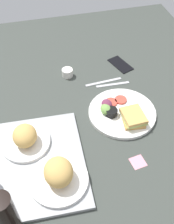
{
  "coord_description": "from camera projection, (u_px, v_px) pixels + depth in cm",
  "views": [
    {
      "loc": [
        -78.89,
        23.31,
        94.04
      ],
      "look_at": [
        2.0,
        3.0,
        4.0
      ],
      "focal_mm": 44.91,
      "sensor_mm": 36.0,
      "label": 1
    }
  ],
  "objects": [
    {
      "name": "ground_plane",
      "position": [
        95.0,
        122.0,
        1.26
      ],
      "size": [
        190.0,
        150.0,
        3.0
      ],
      "primitive_type": "cube",
      "color": "#383D38"
    },
    {
      "name": "serving_tray",
      "position": [
        42.0,
        162.0,
        1.09
      ],
      "size": [
        46.47,
        35.03,
        1.6
      ],
      "primitive_type": "cube",
      "rotation": [
        0.0,
        0.0,
        -0.05
      ],
      "color": "#9EA0A3",
      "rests_on": "ground_plane"
    },
    {
      "name": "bread_plate_near",
      "position": [
        59.0,
        175.0,
        1.0
      ],
      "size": [
        21.97,
        21.97,
        9.71
      ],
      "color": "white",
      "rests_on": "serving_tray"
    },
    {
      "name": "bread_plate_far",
      "position": [
        25.0,
        138.0,
        1.12
      ],
      "size": [
        20.05,
        20.05,
        8.97
      ],
      "color": "white",
      "rests_on": "serving_tray"
    },
    {
      "name": "plate_with_salad",
      "position": [
        122.0,
        112.0,
        1.26
      ],
      "size": [
        30.46,
        30.46,
        5.4
      ],
      "color": "white",
      "rests_on": "ground_plane"
    },
    {
      "name": "soda_bottle",
      "position": [
        8.0,
        218.0,
        0.83
      ],
      "size": [
        6.4,
        6.4,
        23.69
      ],
      "primitive_type": "cylinder",
      "color": "black",
      "rests_on": "ground_plane"
    },
    {
      "name": "espresso_cup",
      "position": [
        67.0,
        73.0,
        1.44
      ],
      "size": [
        5.6,
        5.6,
        4.0
      ],
      "primitive_type": "cylinder",
      "color": "silver",
      "rests_on": "ground_plane"
    },
    {
      "name": "fork",
      "position": [
        113.0,
        84.0,
        1.41
      ],
      "size": [
        2.09,
        17.04,
        0.5
      ],
      "primitive_type": "cube",
      "rotation": [
        0.0,
        0.0,
        1.53
      ],
      "color": "#B7B7BC",
      "rests_on": "ground_plane"
    },
    {
      "name": "knife",
      "position": [
        103.0,
        82.0,
        1.42
      ],
      "size": [
        2.71,
        19.05,
        0.5
      ],
      "primitive_type": "cube",
      "rotation": [
        0.0,
        0.0,
        1.64
      ],
      "color": "#B7B7BC",
      "rests_on": "ground_plane"
    },
    {
      "name": "cell_phone",
      "position": [
        120.0,
        64.0,
        1.52
      ],
      "size": [
        15.98,
        11.62,
        0.8
      ],
      "primitive_type": "cube",
      "rotation": [
        0.0,
        0.0,
        0.34
      ],
      "color": "black",
      "rests_on": "ground_plane"
    },
    {
      "name": "sticky_note",
      "position": [
        138.0,
        162.0,
        1.1
      ],
      "size": [
        6.33,
        6.33,
        0.12
      ],
      "primitive_type": "cube",
      "rotation": [
        0.0,
        0.0,
        0.14
      ],
      "color": "pink",
      "rests_on": "ground_plane"
    }
  ]
}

